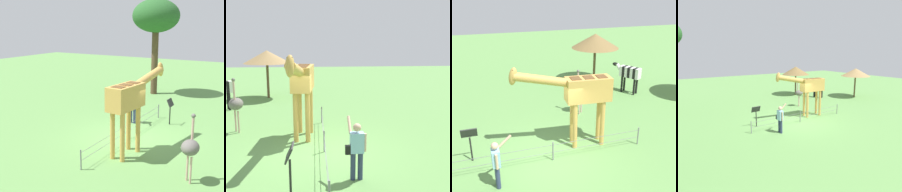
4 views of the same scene
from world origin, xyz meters
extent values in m
plane|color=#60934C|center=(0.00, 0.00, 0.00)|extent=(60.00, 60.00, 0.00)
cylinder|color=gold|center=(-1.04, -0.46, 0.93)|extent=(0.18, 0.18, 1.86)
cylinder|color=gold|center=(-1.08, -0.90, 0.93)|extent=(0.18, 0.18, 1.86)
cylinder|color=gold|center=(-2.14, -0.36, 0.93)|extent=(0.18, 0.18, 1.86)
cylinder|color=gold|center=(-2.18, -0.80, 0.93)|extent=(0.18, 0.18, 1.86)
cube|color=gold|center=(-1.61, -0.63, 2.31)|extent=(1.75, 0.84, 0.90)
cube|color=brown|center=(-1.11, -0.67, 2.77)|extent=(0.40, 0.47, 0.02)
cube|color=brown|center=(-1.61, -0.63, 2.77)|extent=(0.40, 0.47, 0.02)
cube|color=brown|center=(-2.11, -0.59, 2.77)|extent=(0.40, 0.47, 0.02)
cylinder|color=gold|center=(0.05, -0.77, 2.80)|extent=(2.22, 0.51, 0.74)
ellipsoid|color=gold|center=(1.11, -0.87, 3.01)|extent=(0.42, 0.29, 0.68)
cylinder|color=brown|center=(1.11, -0.81, 3.19)|extent=(0.05, 0.05, 0.14)
cylinder|color=brown|center=(1.11, -0.93, 3.19)|extent=(0.05, 0.05, 0.14)
cylinder|color=navy|center=(2.04, 0.81, 0.39)|extent=(0.14, 0.14, 0.78)
cylinder|color=navy|center=(2.03, 1.01, 0.39)|extent=(0.14, 0.14, 0.78)
cube|color=#8CBFE0|center=(2.04, 0.91, 1.06)|extent=(0.25, 0.37, 0.55)
sphere|color=#D8AD8C|center=(2.04, 0.91, 1.47)|extent=(0.22, 0.22, 0.22)
cylinder|color=#D8AD8C|center=(1.73, 0.75, 1.46)|extent=(0.47, 0.09, 0.42)
cylinder|color=#D8AD8C|center=(2.03, 1.13, 1.05)|extent=(0.08, 0.08, 0.50)
cube|color=black|center=(2.09, 0.70, 0.88)|extent=(0.13, 0.20, 0.24)
cylinder|color=black|center=(-5.85, -5.40, 0.47)|extent=(0.12, 0.12, 0.95)
cylinder|color=black|center=(-6.11, -5.55, 0.47)|extent=(0.12, 0.12, 0.95)
cylinder|color=black|center=(-6.25, -4.71, 0.47)|extent=(0.12, 0.12, 0.95)
cylinder|color=black|center=(-6.51, -4.86, 0.47)|extent=(0.12, 0.12, 0.95)
cube|color=silver|center=(-6.44, -4.69, 1.25)|extent=(0.47, 0.37, 0.60)
cube|color=black|center=(-6.35, -4.84, 1.25)|extent=(0.47, 0.37, 0.60)
cube|color=silver|center=(-6.27, -4.98, 1.25)|extent=(0.47, 0.37, 0.60)
cube|color=black|center=(-6.18, -5.13, 1.25)|extent=(0.47, 0.37, 0.60)
cube|color=silver|center=(-6.09, -5.28, 1.25)|extent=(0.47, 0.37, 0.60)
cube|color=black|center=(-6.01, -5.43, 1.25)|extent=(0.47, 0.37, 0.60)
cube|color=silver|center=(-5.92, -5.58, 1.25)|extent=(0.47, 0.37, 0.60)
cylinder|color=silver|center=(-5.80, -5.78, 1.40)|extent=(0.40, 0.48, 0.47)
ellipsoid|color=black|center=(-5.68, -6.00, 1.55)|extent=(0.36, 0.44, 0.22)
cylinder|color=#CC9E93|center=(-2.34, -3.28, 0.45)|extent=(0.07, 0.07, 0.90)
cylinder|color=#CC9E93|center=(-2.50, -3.44, 0.45)|extent=(0.07, 0.07, 0.90)
ellipsoid|color=#66605B|center=(-2.42, -3.36, 1.18)|extent=(0.70, 0.56, 0.49)
cylinder|color=#CC9E93|center=(-2.27, -3.36, 1.73)|extent=(0.08, 0.08, 0.80)
sphere|color=#66605B|center=(-2.27, -3.36, 2.18)|extent=(0.14, 0.14, 0.14)
cylinder|color=brown|center=(-5.04, -7.61, 1.13)|extent=(0.16, 0.16, 2.26)
cone|color=brown|center=(-5.04, -7.61, 2.69)|extent=(2.96, 2.96, 0.88)
cylinder|color=black|center=(2.78, -0.80, 0.47)|extent=(0.06, 0.06, 0.95)
cube|color=#2D2D2D|center=(2.78, -0.80, 1.13)|extent=(0.56, 0.21, 0.38)
cylinder|color=slate|center=(-3.50, 0.10, 0.38)|extent=(0.05, 0.05, 0.75)
cylinder|color=slate|center=(0.00, 0.10, 0.38)|extent=(0.05, 0.05, 0.75)
cube|color=slate|center=(0.00, 0.10, 0.64)|extent=(7.00, 0.01, 0.01)
cube|color=slate|center=(0.00, 0.10, 0.34)|extent=(7.00, 0.01, 0.01)
camera|label=1|loc=(-11.42, -5.84, 4.99)|focal=49.47mm
camera|label=2|loc=(9.40, -0.17, 3.78)|focal=47.26mm
camera|label=3|loc=(2.34, 8.41, 5.92)|focal=44.98mm
camera|label=4|loc=(7.64, 10.39, 4.54)|focal=32.04mm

